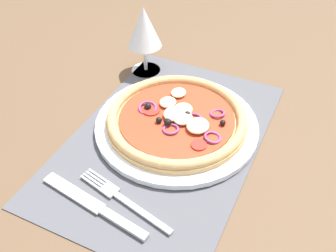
{
  "coord_description": "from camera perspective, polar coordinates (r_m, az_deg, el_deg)",
  "views": [
    {
      "loc": [
        -46.04,
        -22.41,
        48.89
      ],
      "look_at": [
        1.08,
        0.0,
        2.49
      ],
      "focal_mm": 41.95,
      "sensor_mm": 36.0,
      "label": 1
    }
  ],
  "objects": [
    {
      "name": "placemat",
      "position": [
        0.71,
        -0.38,
        -1.91
      ],
      "size": [
        48.68,
        31.62,
        0.4
      ],
      "primitive_type": "cube",
      "color": "#4C4C51",
      "rests_on": "ground_plane"
    },
    {
      "name": "pizza",
      "position": [
        0.71,
        1.33,
        1.16
      ],
      "size": [
        25.71,
        25.71,
        2.67
      ],
      "color": "tan",
      "rests_on": "plate"
    },
    {
      "name": "fork",
      "position": [
        0.62,
        -6.94,
        -10.27
      ],
      "size": [
        5.64,
        17.86,
        0.44
      ],
      "rotation": [
        0.0,
        0.0,
        1.34
      ],
      "color": "silver",
      "rests_on": "placemat"
    },
    {
      "name": "knife",
      "position": [
        0.61,
        -10.91,
        -11.12
      ],
      "size": [
        4.8,
        20.01,
        0.62
      ],
      "rotation": [
        0.0,
        0.0,
        1.41
      ],
      "color": "silver",
      "rests_on": "placemat"
    },
    {
      "name": "ground_plane",
      "position": [
        0.72,
        -0.37,
        -2.72
      ],
      "size": [
        190.0,
        140.0,
        2.4
      ],
      "primitive_type": "cube",
      "color": "brown"
    },
    {
      "name": "wine_glass",
      "position": [
        0.83,
        -3.49,
        13.97
      ],
      "size": [
        7.2,
        7.2,
        14.9
      ],
      "color": "silver",
      "rests_on": "ground_plane"
    },
    {
      "name": "plate",
      "position": [
        0.72,
        1.26,
        0.16
      ],
      "size": [
        29.95,
        29.95,
        1.09
      ],
      "primitive_type": "cylinder",
      "color": "white",
      "rests_on": "placemat"
    }
  ]
}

